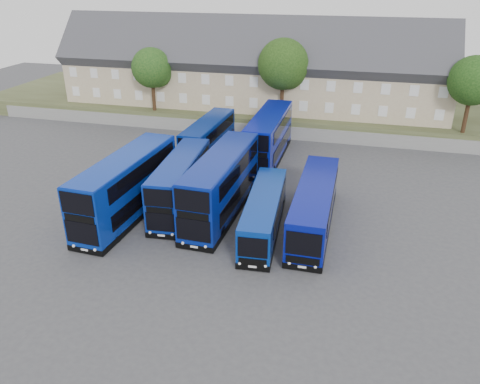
{
  "coord_description": "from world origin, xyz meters",
  "views": [
    {
      "loc": [
        10.69,
        -28.03,
        17.87
      ],
      "look_at": [
        2.47,
        3.97,
        2.2
      ],
      "focal_mm": 35.0,
      "sensor_mm": 36.0,
      "label": 1
    }
  ],
  "objects_px": {
    "dd_front_mid": "(181,185)",
    "tree_west": "(153,69)",
    "tree_east": "(474,82)",
    "dd_front_left": "(127,188)",
    "tree_mid": "(285,66)",
    "coach_east_a": "(264,214)"
  },
  "relations": [
    {
      "from": "tree_east",
      "to": "dd_front_left",
      "type": "bearing_deg",
      "value": -140.93
    },
    {
      "from": "tree_east",
      "to": "dd_front_mid",
      "type": "bearing_deg",
      "value": -140.05
    },
    {
      "from": "tree_east",
      "to": "tree_west",
      "type": "bearing_deg",
      "value": -180.0
    },
    {
      "from": "coach_east_a",
      "to": "tree_east",
      "type": "distance_m",
      "value": 29.35
    },
    {
      "from": "dd_front_left",
      "to": "tree_west",
      "type": "relative_size",
      "value": 1.63
    },
    {
      "from": "dd_front_mid",
      "to": "tree_west",
      "type": "bearing_deg",
      "value": 113.93
    },
    {
      "from": "dd_front_left",
      "to": "tree_mid",
      "type": "relative_size",
      "value": 1.36
    },
    {
      "from": "dd_front_mid",
      "to": "tree_mid",
      "type": "xyz_separation_m",
      "value": [
        4.77,
        21.25,
        5.98
      ]
    },
    {
      "from": "coach_east_a",
      "to": "tree_mid",
      "type": "bearing_deg",
      "value": 92.4
    },
    {
      "from": "tree_east",
      "to": "coach_east_a",
      "type": "bearing_deg",
      "value": -127.2
    },
    {
      "from": "dd_front_mid",
      "to": "tree_west",
      "type": "relative_size",
      "value": 1.42
    },
    {
      "from": "tree_west",
      "to": "tree_mid",
      "type": "xyz_separation_m",
      "value": [
        16.0,
        0.5,
        1.02
      ]
    },
    {
      "from": "dd_front_left",
      "to": "tree_east",
      "type": "distance_m",
      "value": 36.9
    },
    {
      "from": "tree_west",
      "to": "tree_east",
      "type": "bearing_deg",
      "value": 0.0
    },
    {
      "from": "tree_mid",
      "to": "tree_east",
      "type": "bearing_deg",
      "value": -1.43
    },
    {
      "from": "tree_mid",
      "to": "tree_east",
      "type": "relative_size",
      "value": 1.12
    },
    {
      "from": "coach_east_a",
      "to": "tree_west",
      "type": "height_order",
      "value": "tree_west"
    },
    {
      "from": "dd_front_mid",
      "to": "coach_east_a",
      "type": "xyz_separation_m",
      "value": [
        7.39,
        -2.15,
        -0.63
      ]
    },
    {
      "from": "dd_front_mid",
      "to": "tree_west",
      "type": "height_order",
      "value": "tree_west"
    },
    {
      "from": "dd_front_left",
      "to": "tree_west",
      "type": "xyz_separation_m",
      "value": [
        -7.62,
        23.04,
        4.63
      ]
    },
    {
      "from": "dd_front_mid",
      "to": "tree_mid",
      "type": "height_order",
      "value": "tree_mid"
    },
    {
      "from": "dd_front_left",
      "to": "tree_mid",
      "type": "height_order",
      "value": "tree_mid"
    }
  ]
}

